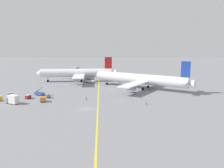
# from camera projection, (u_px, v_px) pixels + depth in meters

# --- Properties ---
(ground_plane) EXTENTS (600.00, 600.00, 0.00)m
(ground_plane) POSITION_uv_depth(u_px,v_px,m) (86.00, 109.00, 88.56)
(ground_plane) COLOR gray
(taxiway_stripe) EXTENTS (10.78, 119.60, 0.01)m
(taxiway_stripe) POSITION_uv_depth(u_px,v_px,m) (98.00, 102.00, 98.26)
(taxiway_stripe) COLOR yellow
(taxiway_stripe) RESTS_ON ground
(airliner_at_gate_left) EXTENTS (49.19, 41.59, 15.10)m
(airliner_at_gate_left) POSITION_uv_depth(u_px,v_px,m) (77.00, 73.00, 148.98)
(airliner_at_gate_left) COLOR silver
(airliner_at_gate_left) RESTS_ON ground
(airliner_being_pushed) EXTENTS (51.54, 42.60, 15.39)m
(airliner_being_pushed) POSITION_uv_depth(u_px,v_px,m) (140.00, 79.00, 126.54)
(airliner_being_pushed) COLOR silver
(airliner_being_pushed) RESTS_ON ground
(pushback_tug) EXTENTS (8.06, 6.15, 2.76)m
(pushback_tug) POSITION_uv_depth(u_px,v_px,m) (90.00, 81.00, 144.93)
(pushback_tug) COLOR white
(pushback_tug) RESTS_ON ground
(gse_catering_truck_tall) EXTENTS (6.31, 4.56, 3.50)m
(gse_catering_truck_tall) POSITION_uv_depth(u_px,v_px,m) (12.00, 99.00, 95.68)
(gse_catering_truck_tall) COLOR gray
(gse_catering_truck_tall) RESTS_ON ground
(gse_baggage_cart_trailing) EXTENTS (2.29, 3.07, 1.71)m
(gse_baggage_cart_trailing) POSITION_uv_depth(u_px,v_px,m) (28.00, 97.00, 104.39)
(gse_baggage_cart_trailing) COLOR red
(gse_baggage_cart_trailing) RESTS_ON ground
(gse_baggage_cart_near_cluster) EXTENTS (3.10, 2.38, 1.71)m
(gse_baggage_cart_near_cluster) POSITION_uv_depth(u_px,v_px,m) (10.00, 94.00, 108.96)
(gse_baggage_cart_near_cluster) COLOR silver
(gse_baggage_cart_near_cluster) RESTS_ON ground
(gse_gpu_cart_small) EXTENTS (2.25, 2.53, 1.90)m
(gse_gpu_cart_small) POSITION_uv_depth(u_px,v_px,m) (49.00, 96.00, 105.77)
(gse_gpu_cart_small) COLOR #666B4C
(gse_gpu_cart_small) RESTS_ON ground
(gse_container_dolly_flat) EXTENTS (2.88, 3.62, 2.15)m
(gse_container_dolly_flat) POSITION_uv_depth(u_px,v_px,m) (43.00, 99.00, 98.77)
(gse_container_dolly_flat) COLOR slate
(gse_container_dolly_flat) RESTS_ON ground
(gse_stair_truck_yellow) EXTENTS (4.92, 3.70, 4.06)m
(gse_stair_truck_yellow) POSITION_uv_depth(u_px,v_px,m) (39.00, 93.00, 110.98)
(gse_stair_truck_yellow) COLOR #2D5199
(gse_stair_truck_yellow) RESTS_ON ground
(ground_crew_marshaller_foreground) EXTENTS (0.36, 0.36, 1.60)m
(ground_crew_marshaller_foreground) POSITION_uv_depth(u_px,v_px,m) (86.00, 98.00, 101.90)
(ground_crew_marshaller_foreground) COLOR black
(ground_crew_marshaller_foreground) RESTS_ON ground
(ground_crew_wing_walker_right) EXTENTS (0.36, 0.49, 1.73)m
(ground_crew_wing_walker_right) POSITION_uv_depth(u_px,v_px,m) (146.00, 102.00, 94.49)
(ground_crew_wing_walker_right) COLOR black
(ground_crew_wing_walker_right) RESTS_ON ground
(jet_bridge) EXTENTS (8.70, 19.64, 6.34)m
(jet_bridge) POSITION_uv_depth(u_px,v_px,m) (72.00, 70.00, 168.99)
(jet_bridge) COLOR #B7B7BC
(jet_bridge) RESTS_ON ground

